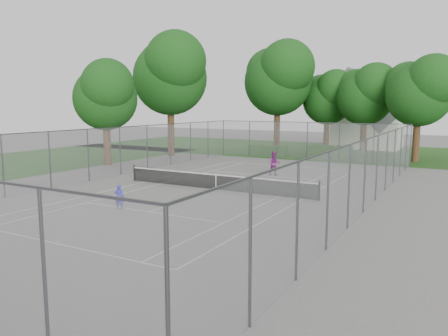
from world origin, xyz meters
The scene contains 17 objects.
ground centered at (0.00, 0.00, 0.00)m, with size 120.00×120.00×0.00m, color #64615F.
grass_far centered at (0.00, 26.00, 0.00)m, with size 60.00×20.00×0.00m, color #1B4213.
court_markings centered at (0.00, 0.00, 0.01)m, with size 11.03×23.83×0.01m.
tennis_net centered at (0.00, 0.00, 0.51)m, with size 12.87×0.10×1.10m.
perimeter_fence centered at (0.00, 0.00, 1.81)m, with size 18.08×34.08×3.52m.
tree_far_left centered at (-4.98, 21.83, 8.13)m, with size 8.23×7.52×11.83m.
tree_far_midleft centered at (-0.43, 24.97, 6.08)m, with size 6.16×5.63×8.86m.
tree_far_midright centered at (3.94, 22.97, 6.30)m, with size 6.39×5.83×9.18m.
tree_far_right centered at (9.14, 20.39, 6.50)m, with size 6.58×6.01×9.46m.
tree_side_back centered at (-13.13, 13.57, 8.37)m, with size 8.47×7.74×12.18m.
tree_side_front centered at (-13.72, 5.12, 6.07)m, with size 6.15×5.62×8.85m.
hedge_left centered at (-4.66, 18.55, 0.49)m, with size 3.90×1.17×0.97m, color #1F4717.
hedge_mid centered at (1.78, 18.53, 0.63)m, with size 3.99×1.14×1.25m, color #1F4717.
hedge_right centered at (6.05, 17.74, 0.45)m, with size 3.03×1.11×0.91m, color #1F4717.
house centered at (2.61, 31.45, 3.77)m, with size 7.53×5.84×9.38m.
girl_player centered at (-1.66, -6.60, 0.60)m, with size 0.44×0.29×1.21m, color #2F2EAD.
woman_player centered at (1.03, 6.64, 0.89)m, with size 0.86×0.67×1.77m, color #7F2A77.
Camera 1 is at (13.09, -22.43, 5.06)m, focal length 35.00 mm.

